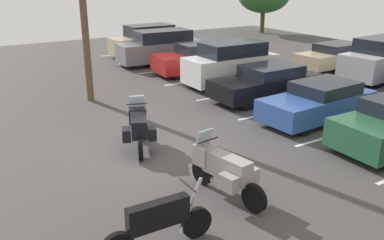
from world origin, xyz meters
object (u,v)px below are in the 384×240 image
object	(u,v)px
motorcycle_touring	(138,126)
car_champagne	(147,41)
car_black	(266,82)
car_far_tan	(336,56)
car_grey	(161,47)
car_far_silver	(381,59)
car_red	(198,59)
car_white	(231,64)
motorcycle_third	(159,222)
car_blue	(319,102)
motorcycle_second	(224,169)

from	to	relation	value
motorcycle_touring	car_champagne	xyz separation A→B (m)	(-12.91, 6.57, 0.26)
car_black	car_far_tan	world-z (taller)	car_black
car_grey	car_far_silver	size ratio (longest dim) A/B	1.11
motorcycle_touring	car_grey	xyz separation A→B (m)	(-10.40, 6.23, 0.26)
car_red	car_white	size ratio (longest dim) A/B	1.07
car_champagne	car_white	bearing A→B (deg)	1.24
motorcycle_third	car_blue	bearing A→B (deg)	113.92
motorcycle_third	car_black	size ratio (longest dim) A/B	0.48
car_blue	car_far_silver	world-z (taller)	car_far_silver
car_white	car_black	xyz separation A→B (m)	(2.59, -0.10, -0.29)
car_blue	car_grey	bearing A→B (deg)	-178.89
car_grey	car_far_tan	distance (m)	9.64
car_white	car_far_tan	world-z (taller)	car_white
car_far_tan	car_far_silver	size ratio (longest dim) A/B	1.08
car_black	car_far_silver	bearing A→B (deg)	86.67
motorcycle_second	car_blue	distance (m)	6.53
motorcycle_third	car_white	xyz separation A→B (m)	(-9.22, 8.51, 0.40)
car_grey	car_far_tan	bearing A→B (deg)	50.79
car_blue	car_champagne	bearing A→B (deg)	179.52
car_grey	car_far_silver	bearing A→B (deg)	39.50
car_grey	car_far_silver	xyz separation A→B (m)	(8.89, 7.33, 0.06)
motorcycle_second	car_black	world-z (taller)	motorcycle_second
motorcycle_third	car_champagne	world-z (taller)	car_champagne
car_blue	car_far_silver	bearing A→B (deg)	110.00
car_white	car_far_silver	size ratio (longest dim) A/B	0.97
car_blue	car_red	bearing A→B (deg)	177.88
car_champagne	car_far_silver	distance (m)	13.38
motorcycle_second	car_far_tan	size ratio (longest dim) A/B	0.48
car_grey	car_far_tan	xyz separation A→B (m)	(6.09, 7.47, -0.25)
car_champagne	motorcycle_touring	bearing A→B (deg)	-26.97
car_champagne	car_grey	xyz separation A→B (m)	(2.51, -0.34, -0.00)
car_white	car_far_tan	size ratio (longest dim) A/B	0.90
motorcycle_third	car_black	world-z (taller)	car_black
motorcycle_second	car_far_silver	size ratio (longest dim) A/B	0.52
motorcycle_touring	motorcycle_third	world-z (taller)	motorcycle_touring
car_black	car_far_tan	size ratio (longest dim) A/B	0.99
motorcycle_touring	car_white	bearing A→B (deg)	123.66
motorcycle_second	car_black	bearing A→B (deg)	132.14
car_red	motorcycle_third	bearing A→B (deg)	-35.32
motorcycle_touring	car_grey	size ratio (longest dim) A/B	0.42
car_far_tan	car_grey	bearing A→B (deg)	-129.21
car_far_silver	motorcycle_second	bearing A→B (deg)	-68.37
motorcycle_touring	car_white	world-z (taller)	car_white
motorcycle_second	car_red	xyz separation A→B (m)	(-10.99, 6.30, 0.06)
motorcycle_third	car_white	world-z (taller)	car_white
car_black	car_far_silver	distance (m)	6.93
car_black	motorcycle_third	bearing A→B (deg)	-51.73
motorcycle_third	car_far_tan	bearing A→B (deg)	120.30
motorcycle_touring	car_blue	bearing A→B (deg)	80.48
motorcycle_third	car_red	world-z (taller)	car_red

